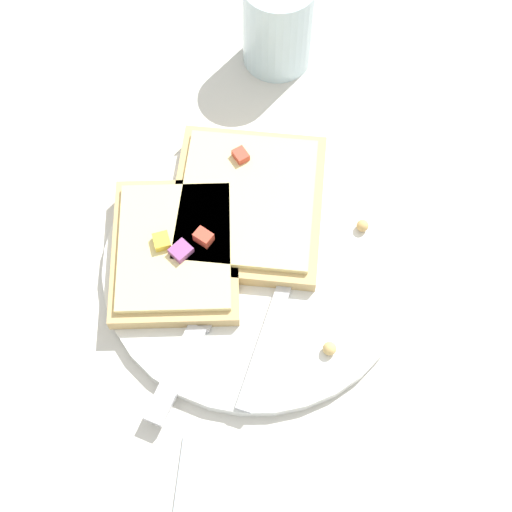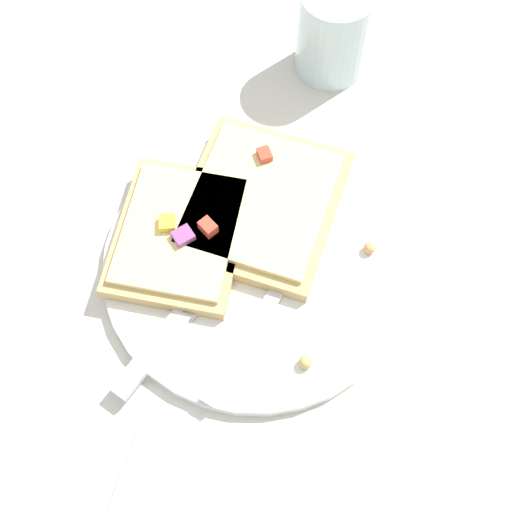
# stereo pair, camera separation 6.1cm
# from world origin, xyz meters

# --- Properties ---
(ground_plane) EXTENTS (4.00, 4.00, 0.00)m
(ground_plane) POSITION_xyz_m (0.00, 0.00, 0.00)
(ground_plane) COLOR beige
(plate) EXTENTS (0.27, 0.27, 0.01)m
(plate) POSITION_xyz_m (0.00, 0.00, 0.01)
(plate) COLOR white
(plate) RESTS_ON ground
(fork) EXTENTS (0.20, 0.06, 0.01)m
(fork) POSITION_xyz_m (-0.02, -0.03, 0.01)
(fork) COLOR silver
(fork) RESTS_ON plate
(knife) EXTENTS (0.22, 0.09, 0.01)m
(knife) POSITION_xyz_m (-0.06, 0.04, 0.01)
(knife) COLOR silver
(knife) RESTS_ON plate
(pizza_slice_main) EXTENTS (0.15, 0.14, 0.03)m
(pizza_slice_main) POSITION_xyz_m (0.05, 0.01, 0.02)
(pizza_slice_main) COLOR tan
(pizza_slice_main) RESTS_ON plate
(pizza_slice_corner) EXTENTS (0.15, 0.12, 0.03)m
(pizza_slice_corner) POSITION_xyz_m (0.00, 0.07, 0.02)
(pizza_slice_corner) COLOR tan
(pizza_slice_corner) RESTS_ON plate
(crumb_scatter) EXTENTS (0.13, 0.04, 0.01)m
(crumb_scatter) POSITION_xyz_m (-0.02, -0.08, 0.02)
(crumb_scatter) COLOR tan
(crumb_scatter) RESTS_ON plate
(drinking_glass) EXTENTS (0.07, 0.07, 0.10)m
(drinking_glass) POSITION_xyz_m (0.24, 0.00, 0.05)
(drinking_glass) COLOR silver
(drinking_glass) RESTS_ON ground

